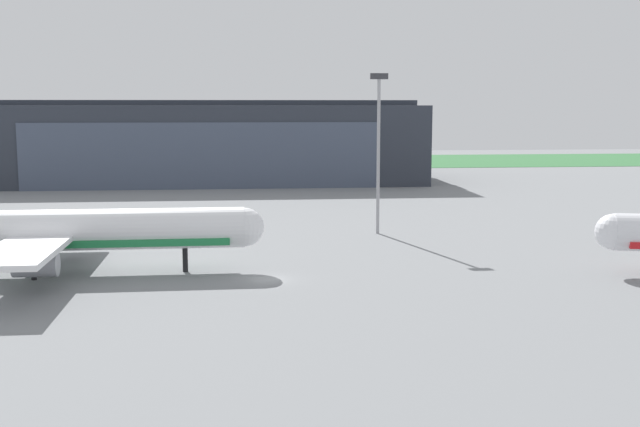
{
  "coord_description": "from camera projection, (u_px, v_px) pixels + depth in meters",
  "views": [
    {
      "loc": [
        -2.4,
        -77.54,
        17.61
      ],
      "look_at": [
        7.36,
        20.96,
        3.75
      ],
      "focal_mm": 43.68,
      "sensor_mm": 36.0,
      "label": 1
    }
  ],
  "objects": [
    {
      "name": "maintenance_hangar",
      "position": [
        206.0,
        143.0,
        181.3
      ],
      "size": [
        98.06,
        39.28,
        18.67
      ],
      "color": "#2D333D",
      "rests_on": "ground_plane"
    },
    {
      "name": "grass_field_strip",
      "position": [
        251.0,
        162.0,
        240.69
      ],
      "size": [
        440.0,
        56.0,
        0.08
      ],
      "primitive_type": "cube",
      "color": "#346D3B",
      "rests_on": "ground_plane"
    },
    {
      "name": "apron_light_mast",
      "position": [
        378.0,
        142.0,
        105.64
      ],
      "size": [
        2.4,
        0.5,
        21.81
      ],
      "color": "#99999E",
      "rests_on": "ground_plane"
    },
    {
      "name": "airliner_near_right",
      "position": [
        54.0,
        232.0,
        80.65
      ],
      "size": [
        43.32,
        33.81,
        14.17
      ],
      "color": "white",
      "rests_on": "ground_plane"
    },
    {
      "name": "ground_plane",
      "position": [
        268.0,
        279.0,
        79.1
      ],
      "size": [
        440.0,
        440.0,
        0.0
      ],
      "primitive_type": "plane",
      "color": "slate"
    }
  ]
}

